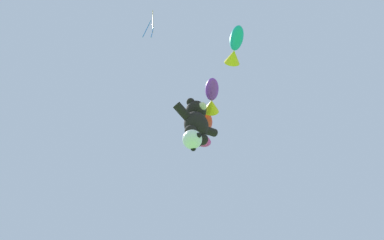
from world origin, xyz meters
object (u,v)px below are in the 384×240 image
(teddy_bear_kite, at_px, (196,120))
(fish_kite_crimson, at_px, (205,130))
(fish_kite_violet, at_px, (212,98))
(soccer_ball_kite, at_px, (192,140))
(fish_kite_teal, at_px, (235,48))
(diamond_kite, at_px, (152,23))

(teddy_bear_kite, relative_size, fish_kite_crimson, 1.27)
(teddy_bear_kite, xyz_separation_m, fish_kite_violet, (0.36, -0.64, 1.35))
(soccer_ball_kite, bearing_deg, fish_kite_teal, -97.95)
(teddy_bear_kite, height_order, diamond_kite, diamond_kite)
(fish_kite_crimson, distance_m, fish_kite_violet, 2.02)
(soccer_ball_kite, relative_size, fish_kite_crimson, 0.42)
(soccer_ball_kite, xyz_separation_m, fish_kite_teal, (-0.40, -2.85, 2.68))
(fish_kite_violet, xyz_separation_m, fish_kite_teal, (-1.06, -2.29, -0.14))
(fish_kite_crimson, xyz_separation_m, fish_kite_teal, (-2.25, -3.92, -0.24))
(fish_kite_violet, height_order, fish_kite_teal, fish_kite_violet)
(soccer_ball_kite, distance_m, fish_kite_teal, 3.93)
(teddy_bear_kite, height_order, fish_kite_violet, fish_kite_violet)
(fish_kite_teal, bearing_deg, fish_kite_violet, 65.08)
(fish_kite_crimson, bearing_deg, diamond_kite, -161.88)
(fish_kite_violet, distance_m, fish_kite_teal, 2.53)
(fish_kite_violet, distance_m, diamond_kite, 4.46)
(soccer_ball_kite, xyz_separation_m, diamond_kite, (-3.04, -0.53, 5.31))
(teddy_bear_kite, height_order, fish_kite_teal, fish_kite_teal)
(fish_kite_crimson, bearing_deg, teddy_bear_kite, -147.37)
(diamond_kite, bearing_deg, fish_kite_teal, -41.27)
(teddy_bear_kite, relative_size, fish_kite_violet, 1.39)
(fish_kite_teal, bearing_deg, fish_kite_crimson, 60.18)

